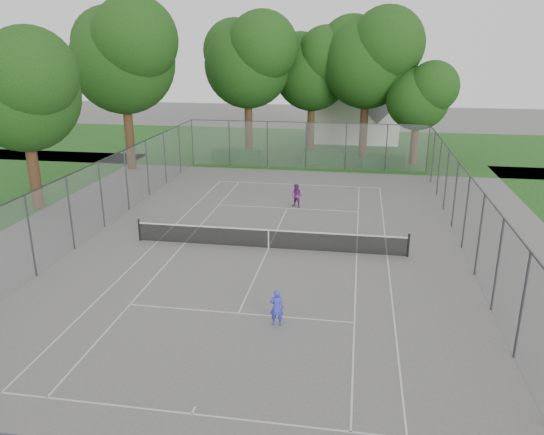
% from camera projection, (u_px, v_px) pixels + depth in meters
% --- Properties ---
extents(ground, '(120.00, 120.00, 0.00)m').
position_uv_depth(ground, '(269.00, 248.00, 24.96)').
color(ground, '#5E5B59').
rests_on(ground, ground).
extents(grass_far, '(60.00, 20.00, 0.00)m').
position_uv_depth(grass_far, '(316.00, 146.00, 49.31)').
color(grass_far, '#1B4A15').
rests_on(grass_far, ground).
extents(court_markings, '(11.03, 23.83, 0.01)m').
position_uv_depth(court_markings, '(269.00, 248.00, 24.96)').
color(court_markings, beige).
rests_on(court_markings, ground).
extents(tennis_net, '(12.87, 0.10, 1.10)m').
position_uv_depth(tennis_net, '(269.00, 238.00, 24.80)').
color(tennis_net, black).
rests_on(tennis_net, ground).
extents(perimeter_fence, '(18.08, 34.08, 3.52)m').
position_uv_depth(perimeter_fence, '(268.00, 212.00, 24.39)').
color(perimeter_fence, '#38383D').
rests_on(perimeter_fence, ground).
extents(tree_far_left, '(8.16, 7.45, 11.73)m').
position_uv_depth(tree_far_left, '(249.00, 57.00, 43.17)').
color(tree_far_left, '#3C2516').
rests_on(tree_far_left, ground).
extents(tree_far_midleft, '(7.39, 6.75, 10.63)m').
position_uv_depth(tree_far_midleft, '(313.00, 66.00, 44.80)').
color(tree_far_midleft, '#3C2516').
rests_on(tree_far_midleft, ground).
extents(tree_far_midright, '(8.35, 7.62, 12.00)m').
position_uv_depth(tree_far_midright, '(369.00, 55.00, 42.21)').
color(tree_far_midright, '#3C2516').
rests_on(tree_far_midright, ground).
extents(tree_far_right, '(5.56, 5.08, 8.00)m').
position_uv_depth(tree_far_right, '(419.00, 94.00, 40.55)').
color(tree_far_right, '#3C2516').
rests_on(tree_far_right, ground).
extents(tree_side_back, '(8.62, 7.87, 12.40)m').
position_uv_depth(tree_side_back, '(123.00, 52.00, 37.97)').
color(tree_side_back, '#3C2516').
rests_on(tree_side_back, ground).
extents(tree_side_front, '(7.04, 6.43, 10.13)m').
position_uv_depth(tree_side_front, '(22.00, 86.00, 28.70)').
color(tree_side_front, '#3C2516').
rests_on(tree_side_front, ground).
extents(hedge_left, '(3.78, 1.14, 0.95)m').
position_uv_depth(hedge_left, '(236.00, 156.00, 42.87)').
color(hedge_left, '#144016').
rests_on(hedge_left, ground).
extents(hedge_mid, '(3.24, 0.93, 1.02)m').
position_uv_depth(hedge_mid, '(323.00, 158.00, 41.88)').
color(hedge_mid, '#144016').
rests_on(hedge_mid, ground).
extents(hedge_right, '(3.16, 1.16, 0.95)m').
position_uv_depth(hedge_right, '(383.00, 162.00, 40.78)').
color(hedge_right, '#144016').
rests_on(hedge_right, ground).
extents(house, '(8.12, 6.29, 10.11)m').
position_uv_depth(house, '(357.00, 98.00, 51.31)').
color(house, silver).
rests_on(house, ground).
extents(girl_player, '(0.50, 0.35, 1.32)m').
position_uv_depth(girl_player, '(277.00, 307.00, 18.01)').
color(girl_player, '#383CD2').
rests_on(girl_player, ground).
extents(woman_player, '(0.84, 0.77, 1.41)m').
position_uv_depth(woman_player, '(297.00, 196.00, 30.93)').
color(woman_player, '#6D2571').
rests_on(woman_player, ground).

